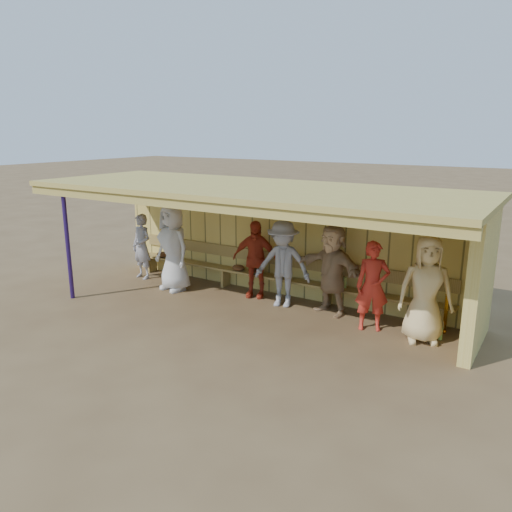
% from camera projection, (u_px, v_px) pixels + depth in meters
% --- Properties ---
extents(ground, '(90.00, 90.00, 0.00)m').
position_uv_depth(ground, '(247.00, 310.00, 10.09)').
color(ground, brown).
rests_on(ground, ground).
extents(player_a, '(0.62, 0.45, 1.58)m').
position_uv_depth(player_a, '(142.00, 246.00, 12.08)').
color(player_a, '#9A97A0').
rests_on(player_a, ground).
extents(player_b, '(1.06, 0.79, 1.96)m').
position_uv_depth(player_b, '(173.00, 248.00, 11.15)').
color(player_b, silver).
rests_on(player_b, ground).
extents(player_d, '(1.06, 0.68, 1.68)m').
position_uv_depth(player_d, '(255.00, 259.00, 10.71)').
color(player_d, '#B1331C').
rests_on(player_d, ground).
extents(player_e, '(1.27, 0.90, 1.78)m').
position_uv_depth(player_e, '(283.00, 264.00, 10.12)').
color(player_e, gray).
rests_on(player_e, ground).
extents(player_f, '(1.75, 1.02, 1.80)m').
position_uv_depth(player_f, '(332.00, 269.00, 9.72)').
color(player_f, tan).
rests_on(player_f, ground).
extents(player_g, '(0.70, 0.60, 1.64)m').
position_uv_depth(player_g, '(373.00, 286.00, 8.92)').
color(player_g, red).
rests_on(player_g, ground).
extents(player_h, '(1.06, 0.90, 1.85)m').
position_uv_depth(player_h, '(426.00, 290.00, 8.39)').
color(player_h, '#E3C27F').
rests_on(player_h, ground).
extents(dugout_structure, '(8.80, 3.20, 2.50)m').
position_uv_depth(dugout_structure, '(281.00, 224.00, 10.04)').
color(dugout_structure, '#D7BE5C').
rests_on(dugout_structure, ground).
extents(bench, '(7.60, 0.34, 0.93)m').
position_uv_depth(bench, '(275.00, 272.00, 10.88)').
color(bench, '#9D8343').
rests_on(bench, ground).
extents(dugout_equipment, '(7.06, 0.62, 0.80)m').
position_uv_depth(dugout_equipment, '(248.00, 271.00, 11.09)').
color(dugout_equipment, orange).
rests_on(dugout_equipment, ground).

